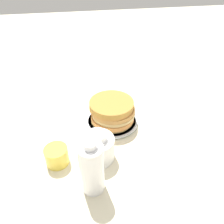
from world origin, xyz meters
The scene contains 6 objects.
ground_plane centered at (0.00, 0.00, 0.00)m, with size 4.00×4.00×0.00m, color beige.
plate centered at (-0.03, 0.02, 0.01)m, with size 0.22×0.22×0.01m.
pancake_stack centered at (-0.03, 0.02, 0.06)m, with size 0.19×0.19×0.09m.
juice_glass centered at (0.20, 0.20, 0.03)m, with size 0.08×0.08×0.07m.
cream_jug centered at (0.06, 0.20, 0.05)m, with size 0.12×0.12×0.11m.
water_bottle_near centered at (0.09, 0.32, 0.09)m, with size 0.07×0.07×0.19m.
Camera 1 is at (0.11, 0.72, 0.60)m, focal length 35.00 mm.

